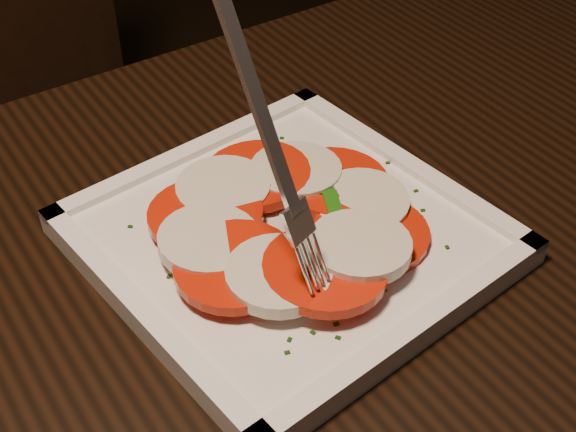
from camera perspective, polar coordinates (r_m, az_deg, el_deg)
The scene contains 4 objects.
chair at distance 1.19m, azimuth -18.02°, elevation 7.50°, with size 0.50×0.50×0.93m.
plate at distance 0.58m, azimuth 0.00°, elevation -1.67°, with size 0.26×0.26×0.01m, color white.
caprese_salad at distance 0.57m, azimuth 0.00°, elevation -0.30°, with size 0.21×0.22×0.03m.
fork at distance 0.47m, azimuth -2.01°, elevation 5.23°, with size 0.03×0.08×0.18m, color white, non-canonical shape.
Camera 1 is at (-0.29, -0.38, 1.15)m, focal length 50.00 mm.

